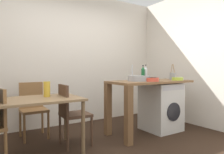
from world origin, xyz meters
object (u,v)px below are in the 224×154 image
(chair_spare_by_wall, at_px, (33,106))
(utensil_crock, at_px, (172,76))
(dining_table, at_px, (38,106))
(chair_opposite, at_px, (71,111))
(colander, at_px, (177,79))
(bottle_tall_green, at_px, (143,73))
(mixing_bowl, at_px, (152,79))
(washing_machine, at_px, (161,107))
(bottle_squat_brown, at_px, (146,73))
(vase, at_px, (47,89))

(chair_spare_by_wall, distance_m, utensil_crock, 2.61)
(dining_table, height_order, chair_opposite, chair_opposite)
(chair_spare_by_wall, height_order, colander, colander)
(bottle_tall_green, distance_m, mixing_bowl, 0.48)
(chair_spare_by_wall, distance_m, mixing_bowl, 2.02)
(utensil_crock, bearing_deg, bottle_tall_green, 162.74)
(washing_machine, bearing_deg, bottle_squat_brown, 117.92)
(bottle_squat_brown, bearing_deg, washing_machine, -62.08)
(dining_table, relative_size, chair_spare_by_wall, 1.22)
(mixing_bowl, bearing_deg, bottle_squat_brown, 59.16)
(chair_opposite, relative_size, washing_machine, 1.05)
(chair_opposite, bearing_deg, vase, -96.01)
(chair_spare_by_wall, bearing_deg, dining_table, 82.17)
(chair_opposite, bearing_deg, mixing_bowl, 76.70)
(chair_opposite, relative_size, vase, 4.25)
(colander, xyz_separation_m, vase, (-2.20, 0.42, -0.10))
(bottle_tall_green, bearing_deg, utensil_crock, -17.26)
(chair_spare_by_wall, distance_m, bottle_tall_green, 2.02)
(dining_table, height_order, mixing_bowl, mixing_bowl)
(mixing_bowl, distance_m, vase, 1.65)
(chair_opposite, relative_size, bottle_tall_green, 3.27)
(colander, bearing_deg, bottle_tall_green, 132.35)
(chair_opposite, xyz_separation_m, bottle_tall_green, (1.46, 0.08, 0.54))
(washing_machine, xyz_separation_m, utensil_crock, (0.37, 0.05, 0.56))
(chair_opposite, distance_m, bottle_tall_green, 1.56)
(chair_opposite, relative_size, colander, 4.50)
(washing_machine, xyz_separation_m, bottle_tall_green, (-0.23, 0.24, 0.61))
(mixing_bowl, distance_m, colander, 0.60)
(dining_table, relative_size, washing_machine, 1.28)
(chair_opposite, height_order, bottle_squat_brown, bottle_squat_brown)
(mixing_bowl, height_order, colander, mixing_bowl)
(chair_opposite, bearing_deg, washing_machine, 86.93)
(dining_table, xyz_separation_m, bottle_squat_brown, (2.02, 0.16, 0.41))
(bottle_tall_green, relative_size, utensil_crock, 0.92)
(chair_spare_by_wall, height_order, bottle_squat_brown, bottle_squat_brown)
(bottle_squat_brown, bearing_deg, dining_table, -175.52)
(bottle_tall_green, bearing_deg, chair_spare_by_wall, 160.77)
(mixing_bowl, height_order, utensil_crock, utensil_crock)
(dining_table, distance_m, utensil_crock, 2.55)
(chair_spare_by_wall, bearing_deg, bottle_tall_green, 160.24)
(chair_spare_by_wall, distance_m, vase, 0.76)
(dining_table, xyz_separation_m, utensil_crock, (2.53, -0.05, 0.35))
(bottle_squat_brown, bearing_deg, vase, -178.21)
(mixing_bowl, bearing_deg, bottle_tall_green, 66.80)
(chair_spare_by_wall, height_order, bottle_tall_green, bottle_tall_green)
(chair_opposite, height_order, chair_spare_by_wall, same)
(colander, distance_m, vase, 2.24)
(bottle_squat_brown, height_order, utensil_crock, utensil_crock)
(utensil_crock, xyz_separation_m, colander, (-0.18, -0.27, -0.04))
(bottle_squat_brown, relative_size, mixing_bowl, 1.26)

